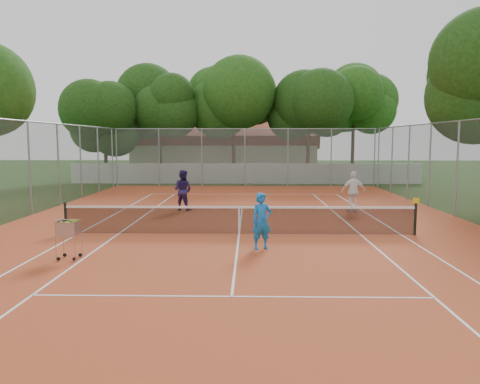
{
  "coord_description": "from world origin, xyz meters",
  "views": [
    {
      "loc": [
        0.37,
        -15.64,
        3.2
      ],
      "look_at": [
        0.0,
        1.5,
        1.3
      ],
      "focal_mm": 35.0,
      "sensor_mm": 36.0,
      "label": 1
    }
  ],
  "objects_px": {
    "tennis_net": "(239,220)",
    "clubhouse": "(225,151)",
    "player_far_right": "(354,192)",
    "player_near": "(262,221)",
    "ball_hopper": "(69,238)",
    "player_far_left": "(183,190)"
  },
  "relations": [
    {
      "from": "ball_hopper",
      "to": "player_far_left",
      "type": "bearing_deg",
      "value": 63.33
    },
    {
      "from": "player_far_left",
      "to": "ball_hopper",
      "type": "relative_size",
      "value": 1.61
    },
    {
      "from": "player_far_right",
      "to": "clubhouse",
      "type": "bearing_deg",
      "value": -72.53
    },
    {
      "from": "clubhouse",
      "to": "player_far_right",
      "type": "height_order",
      "value": "clubhouse"
    },
    {
      "from": "player_near",
      "to": "tennis_net",
      "type": "bearing_deg",
      "value": 90.0
    },
    {
      "from": "tennis_net",
      "to": "player_near",
      "type": "bearing_deg",
      "value": -71.68
    },
    {
      "from": "clubhouse",
      "to": "tennis_net",
      "type": "bearing_deg",
      "value": -86.05
    },
    {
      "from": "player_near",
      "to": "ball_hopper",
      "type": "relative_size",
      "value": 1.45
    },
    {
      "from": "ball_hopper",
      "to": "tennis_net",
      "type": "bearing_deg",
      "value": 22.31
    },
    {
      "from": "tennis_net",
      "to": "clubhouse",
      "type": "relative_size",
      "value": 0.72
    },
    {
      "from": "clubhouse",
      "to": "player_far_right",
      "type": "xyz_separation_m",
      "value": [
        6.98,
        -23.89,
        -1.27
      ]
    },
    {
      "from": "clubhouse",
      "to": "player_near",
      "type": "xyz_separation_m",
      "value": [
        2.71,
        -31.15,
        -1.35
      ]
    },
    {
      "from": "ball_hopper",
      "to": "clubhouse",
      "type": "bearing_deg",
      "value": 70.32
    },
    {
      "from": "player_far_left",
      "to": "player_far_right",
      "type": "distance_m",
      "value": 7.68
    },
    {
      "from": "clubhouse",
      "to": "ball_hopper",
      "type": "bearing_deg",
      "value": -94.37
    },
    {
      "from": "tennis_net",
      "to": "clubhouse",
      "type": "bearing_deg",
      "value": 93.95
    },
    {
      "from": "tennis_net",
      "to": "player_far_right",
      "type": "distance_m",
      "value": 7.15
    },
    {
      "from": "clubhouse",
      "to": "player_far_right",
      "type": "relative_size",
      "value": 8.99
    },
    {
      "from": "clubhouse",
      "to": "player_far_left",
      "type": "height_order",
      "value": "clubhouse"
    },
    {
      "from": "clubhouse",
      "to": "player_far_left",
      "type": "xyz_separation_m",
      "value": [
        -0.69,
        -23.55,
        -1.26
      ]
    },
    {
      "from": "tennis_net",
      "to": "player_far_left",
      "type": "bearing_deg",
      "value": 116.3
    },
    {
      "from": "player_near",
      "to": "player_far_right",
      "type": "relative_size",
      "value": 0.91
    }
  ]
}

